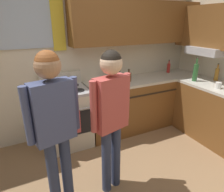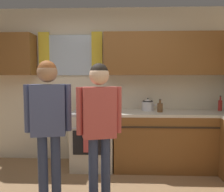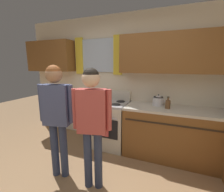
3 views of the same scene
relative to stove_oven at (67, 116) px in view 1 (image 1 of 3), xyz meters
The scene contains 11 objects.
back_wall_unit 1.10m from the stove_oven, 47.58° to the left, with size 4.60×0.42×2.60m.
kitchen_counter_run 1.72m from the stove_oven, 11.39° to the right, with size 2.14×1.85×0.90m.
stove_oven is the anchor object (origin of this frame).
bottle_wine_green 2.19m from the stove_oven, 14.01° to the right, with size 0.08×0.08×0.39m.
bottle_squat_brown 1.17m from the stove_oven, ahead, with size 0.08×0.08×0.21m.
bottle_oil_amber 2.54m from the stove_oven, 14.98° to the right, with size 0.06×0.06×0.29m.
bottle_sauce_red 2.12m from the stove_oven, ahead, with size 0.06×0.06×0.25m.
mug_ceramic_white 2.31m from the stove_oven, 24.94° to the right, with size 0.13×0.08×0.09m.
stovetop_kettle 1.04m from the stove_oven, ahead, with size 0.27×0.20×0.21m.
adult_left 1.29m from the stove_oven, 107.85° to the right, with size 0.50×0.23×1.62m.
adult_in_plaid 1.26m from the stove_oven, 79.43° to the right, with size 0.48×0.24×1.59m.
Camera 1 is at (-0.77, -1.21, 1.83)m, focal length 31.64 mm.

